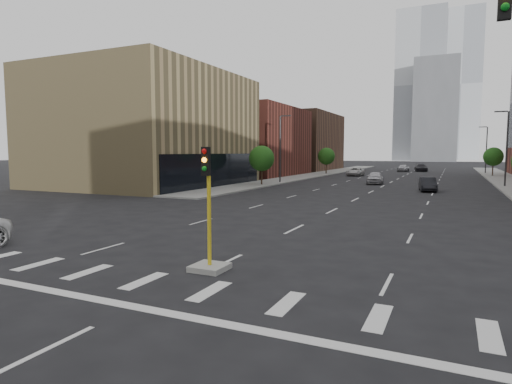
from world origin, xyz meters
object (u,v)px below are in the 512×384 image
Objects in this scene: car_mid_right at (428,184)px; car_deep_right at (421,168)px; car_near_left at (375,178)px; median_traffic_signal at (209,244)px; car_far_left at (356,172)px; car_distant at (403,168)px.

car_mid_right is 0.80× the size of car_deep_right.
car_near_left is 41.01m from car_deep_right.
car_deep_right is (3.00, 40.90, 0.01)m from car_near_left.
median_traffic_signal is at bearing -100.24° from car_deep_right.
car_mid_right reaches higher than car_far_left.
median_traffic_signal is at bearing -106.41° from car_mid_right.
median_traffic_signal is 0.96× the size of car_distant.
median_traffic_signal is 63.40m from car_far_left.
car_near_left is 0.90× the size of car_far_left.
median_traffic_signal reaches higher than car_near_left.
car_deep_right is (-3.88, 49.34, 0.07)m from car_mid_right.
car_far_left is (-13.21, 26.50, -0.01)m from car_mid_right.
car_deep_right is (1.50, 85.76, -0.15)m from median_traffic_signal.
median_traffic_signal is 44.89m from car_near_left.
median_traffic_signal reaches higher than car_deep_right.
median_traffic_signal reaches higher than car_distant.
car_near_left reaches higher than car_distant.
car_distant is at bearing -158.48° from car_deep_right.
car_near_left is at bearing -71.18° from car_far_left.
car_mid_right is (5.38, 36.41, -0.22)m from median_traffic_signal.
car_near_left is 1.03× the size of car_distant.
median_traffic_signal is 36.81m from car_mid_right.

